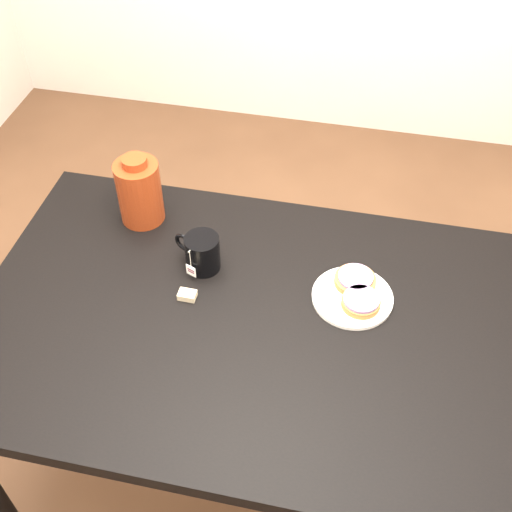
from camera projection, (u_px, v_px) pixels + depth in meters
name	position (u px, v px, depth m)	size (l,w,h in m)	color
ground_plane	(254.00, 461.00, 2.12)	(4.00, 4.00, 0.00)	brown
table	(253.00, 339.00, 1.65)	(1.40, 0.90, 0.75)	black
plate	(352.00, 297.00, 1.63)	(0.21, 0.21, 0.02)	white
bagel_back	(355.00, 280.00, 1.65)	(0.14, 0.14, 0.03)	brown
bagel_front	(361.00, 302.00, 1.59)	(0.14, 0.14, 0.03)	brown
mug	(202.00, 252.00, 1.68)	(0.15, 0.12, 0.10)	black
teabag_pouch	(187.00, 295.00, 1.63)	(0.04, 0.03, 0.02)	#C6B793
bagel_package	(139.00, 191.00, 1.78)	(0.13, 0.13, 0.21)	#5B1B0C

